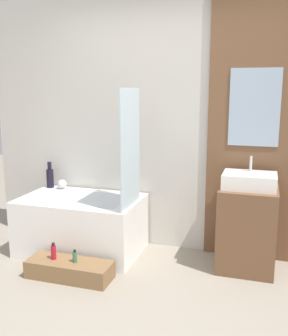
% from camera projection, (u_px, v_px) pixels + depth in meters
% --- Properties ---
extents(ground_plane, '(12.00, 12.00, 0.00)m').
position_uv_depth(ground_plane, '(124.00, 330.00, 2.76)').
color(ground_plane, gray).
extents(wall_tiled_back, '(4.20, 0.06, 2.60)m').
position_uv_depth(wall_tiled_back, '(177.00, 125.00, 3.98)').
color(wall_tiled_back, beige).
rests_on(wall_tiled_back, ground_plane).
extents(wall_wood_accent, '(0.86, 0.04, 2.60)m').
position_uv_depth(wall_wood_accent, '(254.00, 126.00, 3.71)').
color(wall_wood_accent, brown).
rests_on(wall_wood_accent, ground_plane).
extents(bathtub, '(1.21, 0.76, 0.57)m').
position_uv_depth(bathtub, '(81.00, 224.00, 4.04)').
color(bathtub, white).
rests_on(bathtub, ground_plane).
extents(glass_shower_screen, '(0.01, 0.51, 1.10)m').
position_uv_depth(glass_shower_screen, '(130.00, 149.00, 3.60)').
color(glass_shower_screen, silver).
rests_on(glass_shower_screen, bathtub).
extents(wooden_step_bench, '(0.77, 0.28, 0.16)m').
position_uv_depth(wooden_step_bench, '(70.00, 269.00, 3.50)').
color(wooden_step_bench, olive).
rests_on(wooden_step_bench, ground_plane).
extents(vanity_cabinet, '(0.52, 0.50, 0.78)m').
position_uv_depth(vanity_cabinet, '(247.00, 229.00, 3.64)').
color(vanity_cabinet, brown).
rests_on(vanity_cabinet, ground_plane).
extents(sink, '(0.47, 0.36, 0.28)m').
position_uv_depth(sink, '(249.00, 181.00, 3.55)').
color(sink, white).
rests_on(sink, vanity_cabinet).
extents(vase_tall_dark, '(0.08, 0.08, 0.29)m').
position_uv_depth(vase_tall_dark, '(50.00, 177.00, 4.38)').
color(vase_tall_dark, black).
rests_on(vase_tall_dark, bathtub).
extents(vase_round_light, '(0.10, 0.10, 0.10)m').
position_uv_depth(vase_round_light, '(62.00, 184.00, 4.34)').
color(vase_round_light, silver).
rests_on(vase_round_light, bathtub).
extents(bottle_soap_primary, '(0.05, 0.05, 0.15)m').
position_uv_depth(bottle_soap_primary, '(54.00, 252.00, 3.52)').
color(bottle_soap_primary, '#B21928').
rests_on(bottle_soap_primary, wooden_step_bench).
extents(bottle_soap_secondary, '(0.04, 0.04, 0.11)m').
position_uv_depth(bottle_soap_secondary, '(75.00, 257.00, 3.46)').
color(bottle_soap_secondary, '#38704C').
rests_on(bottle_soap_secondary, wooden_step_bench).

